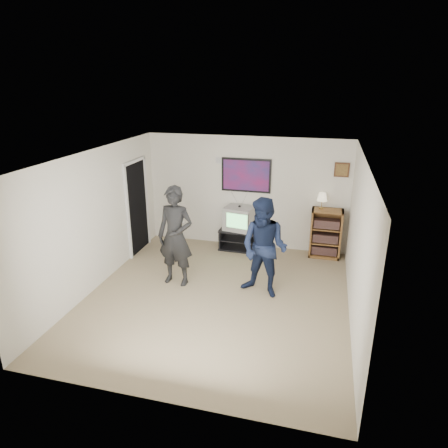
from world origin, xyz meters
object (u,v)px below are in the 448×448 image
at_px(crt_television, 239,218).
at_px(person_short, 264,248).
at_px(bookshelf, 326,233).
at_px(person_tall, 175,236).
at_px(media_stand, 241,239).

relative_size(crt_television, person_short, 0.35).
height_order(bookshelf, person_short, person_short).
xyz_separation_m(person_tall, person_short, (1.64, -0.02, -0.05)).
height_order(person_tall, person_short, person_tall).
bearing_deg(media_stand, bookshelf, 2.99).
bearing_deg(bookshelf, person_tall, -144.40).
distance_m(media_stand, bookshelf, 1.86).
distance_m(media_stand, crt_television, 0.50).
relative_size(bookshelf, person_short, 0.60).
bearing_deg(person_tall, media_stand, 70.85).
distance_m(media_stand, person_short, 2.15).
xyz_separation_m(bookshelf, person_tall, (-2.67, -1.91, 0.40)).
xyz_separation_m(media_stand, person_tall, (-0.84, -1.86, 0.70)).
relative_size(media_stand, person_tall, 0.51).
height_order(crt_television, person_short, person_short).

